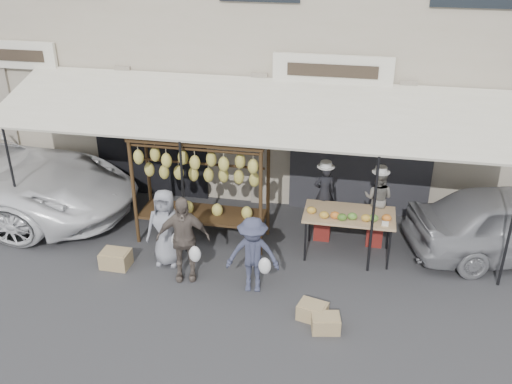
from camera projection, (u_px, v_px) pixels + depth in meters
ground_plane at (222, 291)px, 10.00m from camera, size 90.00×90.00×0.00m
shophouse at (282, 16)px, 14.09m from camera, size 24.00×6.15×7.30m
awning at (248, 111)px, 10.86m from camera, size 10.00×2.35×2.92m
banana_rack at (200, 168)px, 10.89m from camera, size 2.60×0.90×2.24m
produce_table at (349, 216)px, 10.64m from camera, size 1.70×0.90×1.04m
vendor_left at (324, 192)px, 11.18m from camera, size 0.49×0.41×1.17m
vendor_right at (378, 198)px, 10.97m from camera, size 0.67×0.58×1.17m
customer_left at (166, 228)px, 10.50m from camera, size 0.75×0.50×1.51m
customer_mid at (183, 239)px, 10.04m from camera, size 1.02×0.62×1.62m
customer_right at (253, 255)px, 9.75m from camera, size 0.97×0.63×1.42m
stool_left at (322, 228)px, 11.54m from camera, size 0.38×0.38×0.45m
stool_right at (374, 234)px, 11.33m from camera, size 0.34×0.34×0.44m
crate_near_a at (312, 311)px, 9.29m from camera, size 0.53×0.45×0.27m
crate_near_b at (326, 323)px, 9.03m from camera, size 0.50×0.41×0.27m
crate_far at (116, 259)px, 10.64m from camera, size 0.53×0.41×0.31m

